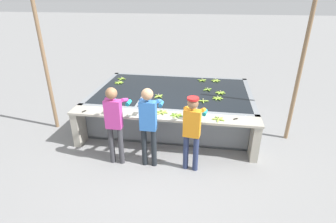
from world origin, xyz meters
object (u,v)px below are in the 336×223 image
at_px(banana_bunch_floating_1, 216,81).
at_px(knife_0, 86,110).
at_px(banana_bunch_floating_7, 203,101).
at_px(support_post_left, 46,69).
at_px(banana_bunch_floating_2, 119,82).
at_px(banana_bunch_ledge_1, 218,119).
at_px(banana_bunch_floating_6, 218,98).
at_px(banana_bunch_floating_8, 207,89).
at_px(banana_bunch_floating_5, 220,93).
at_px(banana_bunch_ledge_0, 162,112).
at_px(worker_0, 114,119).
at_px(support_post_right, 299,76).
at_px(banana_bunch_floating_3, 122,79).
at_px(worker_2, 192,127).
at_px(knife_1, 238,118).
at_px(banana_bunch_floating_0, 159,96).
at_px(banana_bunch_ledge_2, 176,115).
at_px(banana_bunch_floating_4, 202,80).
at_px(worker_1, 149,120).

distance_m(banana_bunch_floating_1, knife_0, 3.87).
relative_size(banana_bunch_floating_7, support_post_left, 0.09).
xyz_separation_m(banana_bunch_floating_2, banana_bunch_ledge_1, (2.82, -1.99, 0.00)).
distance_m(banana_bunch_floating_6, knife_0, 3.14).
bearing_deg(banana_bunch_floating_6, banana_bunch_floating_8, 113.66).
bearing_deg(banana_bunch_floating_8, banana_bunch_floating_5, -29.90).
relative_size(banana_bunch_ledge_0, support_post_left, 0.09).
bearing_deg(banana_bunch_floating_7, banana_bunch_floating_8, 84.18).
relative_size(worker_0, support_post_right, 0.52).
xyz_separation_m(banana_bunch_floating_2, banana_bunch_floating_5, (2.90, -0.40, 0.00)).
distance_m(banana_bunch_floating_3, banana_bunch_floating_6, 3.09).
height_order(worker_2, banana_bunch_floating_6, worker_2).
bearing_deg(banana_bunch_floating_8, support_post_right, -20.10).
xyz_separation_m(banana_bunch_floating_6, knife_1, (0.41, -1.07, -0.01)).
bearing_deg(knife_0, knife_1, 1.89).
relative_size(worker_2, banana_bunch_floating_5, 5.58).
distance_m(banana_bunch_floating_5, banana_bunch_floating_8, 0.39).
height_order(banana_bunch_floating_0, knife_0, banana_bunch_floating_0).
xyz_separation_m(knife_0, support_post_left, (-1.28, 0.72, 0.71)).
distance_m(banana_bunch_floating_0, knife_1, 2.12).
height_order(banana_bunch_floating_0, banana_bunch_ledge_2, banana_bunch_ledge_2).
xyz_separation_m(banana_bunch_floating_5, banana_bunch_floating_7, (-0.42, -0.64, 0.00)).
bearing_deg(banana_bunch_floating_2, banana_bunch_ledge_1, -35.18).
height_order(banana_bunch_floating_5, banana_bunch_floating_7, same).
bearing_deg(worker_2, banana_bunch_ledge_2, 123.32).
bearing_deg(banana_bunch_ledge_2, banana_bunch_floating_7, 59.16).
xyz_separation_m(worker_0, banana_bunch_ledge_1, (2.06, 0.54, -0.10)).
xyz_separation_m(worker_2, banana_bunch_ledge_2, (-0.38, 0.57, -0.04)).
xyz_separation_m(banana_bunch_floating_3, banana_bunch_ledge_0, (1.64, -2.20, 0.00)).
height_order(banana_bunch_ledge_2, knife_1, banana_bunch_ledge_2).
height_order(banana_bunch_floating_8, knife_0, banana_bunch_floating_8).
xyz_separation_m(banana_bunch_floating_4, banana_bunch_floating_5, (0.51, -0.99, -0.00)).
height_order(knife_1, support_post_left, support_post_left).
bearing_deg(worker_1, worker_2, -0.65).
bearing_deg(worker_1, banana_bunch_floating_2, 120.15).
distance_m(banana_bunch_floating_3, banana_bunch_floating_7, 2.87).
relative_size(banana_bunch_floating_4, support_post_right, 0.09).
height_order(banana_bunch_floating_3, knife_1, banana_bunch_floating_3).
xyz_separation_m(banana_bunch_floating_0, banana_bunch_floating_8, (1.21, 0.69, 0.00)).
bearing_deg(banana_bunch_floating_0, banana_bunch_floating_7, -7.04).
bearing_deg(banana_bunch_floating_6, banana_bunch_floating_0, -176.41).
relative_size(banana_bunch_floating_6, banana_bunch_ledge_2, 1.00).
relative_size(banana_bunch_floating_5, banana_bunch_floating_6, 1.00).
height_order(worker_1, banana_bunch_floating_3, worker_1).
bearing_deg(banana_bunch_floating_7, banana_bunch_floating_1, 79.29).
height_order(worker_2, support_post_left, support_post_left).
relative_size(banana_bunch_ledge_1, support_post_right, 0.09).
bearing_deg(knife_0, worker_2, -12.55).
bearing_deg(knife_0, support_post_left, 150.74).
bearing_deg(banana_bunch_floating_3, worker_2, -50.70).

